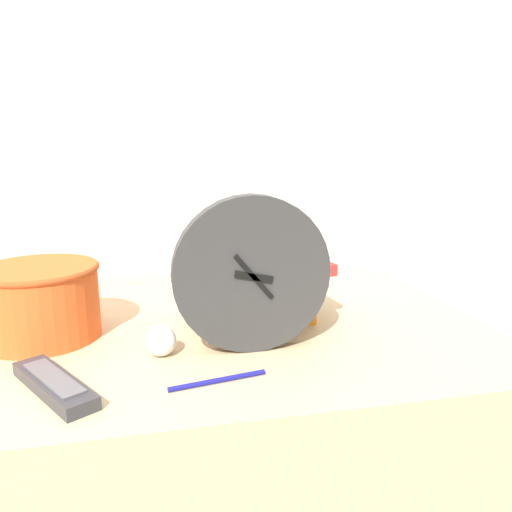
# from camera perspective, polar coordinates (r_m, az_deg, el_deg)

# --- Properties ---
(wall_back) EXTENTS (6.00, 0.04, 2.40)m
(wall_back) POSITION_cam_1_polar(r_m,az_deg,el_deg) (1.32, -10.29, 17.85)
(wall_back) COLOR beige
(wall_back) RESTS_ON ground_plane
(desk) EXTENTS (1.17, 0.67, 0.73)m
(desk) POSITION_cam_1_polar(r_m,az_deg,el_deg) (1.16, -7.60, -25.53)
(desk) COLOR tan
(desk) RESTS_ON ground_plane
(desk_clock) EXTENTS (0.27, 0.04, 0.27)m
(desk_clock) POSITION_cam_1_polar(r_m,az_deg,el_deg) (0.84, -0.47, -2.12)
(desk_clock) COLOR #333333
(desk_clock) RESTS_ON desk
(book_stack) EXTENTS (0.26, 0.22, 0.18)m
(book_stack) POSITION_cam_1_polar(r_m,az_deg,el_deg) (1.00, 0.29, -2.02)
(book_stack) COLOR orange
(book_stack) RESTS_ON desk
(basket) EXTENTS (0.22, 0.22, 0.14)m
(basket) POSITION_cam_1_polar(r_m,az_deg,el_deg) (0.99, -23.48, -4.56)
(basket) COLOR #E05623
(basket) RESTS_ON desk
(tv_remote) EXTENTS (0.14, 0.19, 0.02)m
(tv_remote) POSITION_cam_1_polar(r_m,az_deg,el_deg) (0.80, -22.08, -13.44)
(tv_remote) COLOR #333338
(tv_remote) RESTS_ON desk
(crumpled_paper_ball) EXTENTS (0.05, 0.05, 0.05)m
(crumpled_paper_ball) POSITION_cam_1_polar(r_m,az_deg,el_deg) (0.87, -10.84, -9.48)
(crumpled_paper_ball) COLOR white
(crumpled_paper_ball) RESTS_ON desk
(pen) EXTENTS (0.15, 0.04, 0.01)m
(pen) POSITION_cam_1_polar(r_m,az_deg,el_deg) (0.77, -4.38, -14.00)
(pen) COLOR navy
(pen) RESTS_ON desk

